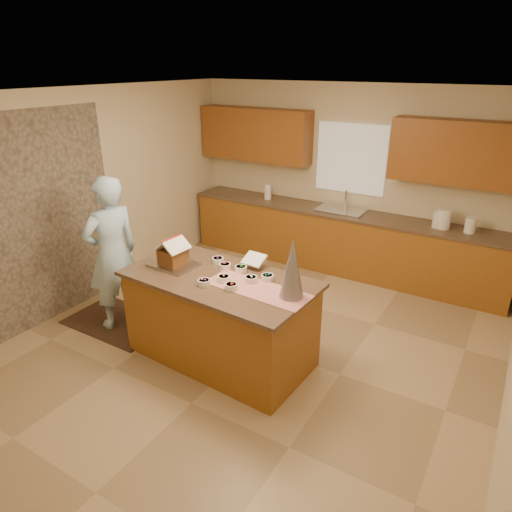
% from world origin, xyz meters
% --- Properties ---
extents(floor, '(5.50, 5.50, 0.00)m').
position_xyz_m(floor, '(0.00, 0.00, 0.00)').
color(floor, tan).
rests_on(floor, ground).
extents(ceiling, '(5.50, 5.50, 0.00)m').
position_xyz_m(ceiling, '(0.00, 0.00, 2.70)').
color(ceiling, silver).
rests_on(ceiling, floor).
extents(wall_back, '(5.50, 5.50, 0.00)m').
position_xyz_m(wall_back, '(0.00, 2.75, 1.35)').
color(wall_back, beige).
rests_on(wall_back, floor).
extents(wall_left, '(5.50, 5.50, 0.00)m').
position_xyz_m(wall_left, '(-2.50, 0.00, 1.35)').
color(wall_left, beige).
rests_on(wall_left, floor).
extents(stone_accent, '(0.00, 2.50, 2.50)m').
position_xyz_m(stone_accent, '(-2.48, -0.80, 1.25)').
color(stone_accent, gray).
rests_on(stone_accent, wall_left).
extents(window_curtain, '(1.05, 0.03, 1.00)m').
position_xyz_m(window_curtain, '(0.00, 2.72, 1.65)').
color(window_curtain, white).
rests_on(window_curtain, wall_back).
extents(back_counter_base, '(4.80, 0.60, 0.88)m').
position_xyz_m(back_counter_base, '(0.00, 2.45, 0.44)').
color(back_counter_base, brown).
rests_on(back_counter_base, floor).
extents(back_counter_top, '(4.85, 0.63, 0.04)m').
position_xyz_m(back_counter_top, '(0.00, 2.45, 0.90)').
color(back_counter_top, brown).
rests_on(back_counter_top, back_counter_base).
extents(upper_cabinet_left, '(1.85, 0.35, 0.80)m').
position_xyz_m(upper_cabinet_left, '(-1.55, 2.57, 1.90)').
color(upper_cabinet_left, brown).
rests_on(upper_cabinet_left, wall_back).
extents(upper_cabinet_right, '(1.85, 0.35, 0.80)m').
position_xyz_m(upper_cabinet_right, '(1.55, 2.57, 1.90)').
color(upper_cabinet_right, brown).
rests_on(upper_cabinet_right, wall_back).
extents(sink, '(0.70, 0.45, 0.12)m').
position_xyz_m(sink, '(0.00, 2.45, 0.89)').
color(sink, silver).
rests_on(sink, back_counter_top).
extents(faucet, '(0.03, 0.03, 0.28)m').
position_xyz_m(faucet, '(0.00, 2.63, 1.06)').
color(faucet, silver).
rests_on(faucet, back_counter_top).
extents(island_base, '(1.93, 1.05, 0.92)m').
position_xyz_m(island_base, '(-0.19, -0.38, 0.46)').
color(island_base, brown).
rests_on(island_base, floor).
extents(island_top, '(2.02, 1.13, 0.04)m').
position_xyz_m(island_top, '(-0.19, -0.38, 0.94)').
color(island_top, brown).
rests_on(island_top, island_base).
extents(table_runner, '(1.06, 0.43, 0.01)m').
position_xyz_m(table_runner, '(0.28, -0.41, 0.96)').
color(table_runner, '#B70D17').
rests_on(table_runner, island_top).
extents(baking_tray, '(0.50, 0.38, 0.03)m').
position_xyz_m(baking_tray, '(-0.76, -0.40, 0.97)').
color(baking_tray, silver).
rests_on(baking_tray, island_top).
extents(cookbook, '(0.24, 0.19, 0.10)m').
position_xyz_m(cookbook, '(-0.01, 0.01, 1.05)').
color(cookbook, white).
rests_on(cookbook, island_top).
extents(tinsel_tree, '(0.24, 0.24, 0.57)m').
position_xyz_m(tinsel_tree, '(0.63, -0.37, 1.25)').
color(tinsel_tree, '#ACAEB9').
rests_on(tinsel_tree, island_top).
extents(rug, '(1.24, 0.81, 0.01)m').
position_xyz_m(rug, '(-1.69, -0.45, 0.01)').
color(rug, black).
rests_on(rug, floor).
extents(boy, '(0.59, 0.75, 1.82)m').
position_xyz_m(boy, '(-1.64, -0.45, 0.92)').
color(boy, '#B1DAFB').
rests_on(boy, rug).
extents(canister_a, '(0.16, 0.16, 0.22)m').
position_xyz_m(canister_a, '(1.38, 2.45, 1.03)').
color(canister_a, white).
rests_on(canister_a, back_counter_top).
extents(canister_b, '(0.18, 0.18, 0.26)m').
position_xyz_m(canister_b, '(1.44, 2.45, 1.05)').
color(canister_b, white).
rests_on(canister_b, back_counter_top).
extents(canister_c, '(0.14, 0.14, 0.20)m').
position_xyz_m(canister_c, '(1.77, 2.45, 1.02)').
color(canister_c, white).
rests_on(canister_c, back_counter_top).
extents(paper_towel, '(0.11, 0.11, 0.24)m').
position_xyz_m(paper_towel, '(-1.24, 2.45, 1.04)').
color(paper_towel, white).
rests_on(paper_towel, back_counter_top).
extents(gingerbread_house, '(0.30, 0.31, 0.29)m').
position_xyz_m(gingerbread_house, '(-0.76, -0.40, 1.10)').
color(gingerbread_house, brown).
rests_on(gingerbread_house, baking_tray).
extents(candy_bowls, '(0.80, 0.63, 0.06)m').
position_xyz_m(candy_bowls, '(-0.07, -0.31, 0.99)').
color(candy_bowls, '#8F2F8F').
rests_on(candy_bowls, island_top).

